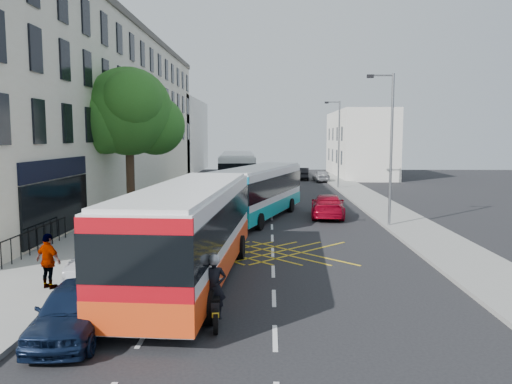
# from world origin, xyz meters

# --- Properties ---
(ground) EXTENTS (120.00, 120.00, 0.00)m
(ground) POSITION_xyz_m (0.00, 0.00, 0.00)
(ground) COLOR black
(ground) RESTS_ON ground
(pavement_left) EXTENTS (5.00, 70.00, 0.15)m
(pavement_left) POSITION_xyz_m (-8.50, 15.00, 0.07)
(pavement_left) COLOR gray
(pavement_left) RESTS_ON ground
(pavement_right) EXTENTS (3.00, 70.00, 0.15)m
(pavement_right) POSITION_xyz_m (7.50, 15.00, 0.07)
(pavement_right) COLOR gray
(pavement_right) RESTS_ON ground
(terrace_main) EXTENTS (8.30, 45.00, 13.50)m
(terrace_main) POSITION_xyz_m (-14.00, 24.49, 6.76)
(terrace_main) COLOR beige
(terrace_main) RESTS_ON ground
(terrace_far) EXTENTS (8.00, 20.00, 10.00)m
(terrace_far) POSITION_xyz_m (-14.00, 55.00, 5.00)
(terrace_far) COLOR silver
(terrace_far) RESTS_ON ground
(building_right) EXTENTS (6.00, 18.00, 8.00)m
(building_right) POSITION_xyz_m (11.00, 48.00, 4.00)
(building_right) COLOR silver
(building_right) RESTS_ON ground
(street_tree) EXTENTS (6.30, 5.70, 8.80)m
(street_tree) POSITION_xyz_m (-8.51, 14.97, 6.29)
(street_tree) COLOR #382619
(street_tree) RESTS_ON pavement_left
(lamp_near) EXTENTS (1.45, 0.15, 8.00)m
(lamp_near) POSITION_xyz_m (6.20, 12.00, 4.62)
(lamp_near) COLOR slate
(lamp_near) RESTS_ON pavement_right
(lamp_far) EXTENTS (1.45, 0.15, 8.00)m
(lamp_far) POSITION_xyz_m (6.20, 32.00, 4.62)
(lamp_far) COLOR slate
(lamp_far) RESTS_ON pavement_right
(railings) EXTENTS (0.08, 5.60, 1.14)m
(railings) POSITION_xyz_m (-9.70, 5.30, 0.72)
(railings) COLOR black
(railings) RESTS_ON pavement_left
(bus_near) EXTENTS (3.38, 11.73, 3.26)m
(bus_near) POSITION_xyz_m (-2.79, 1.77, 1.72)
(bus_near) COLOR silver
(bus_near) RESTS_ON ground
(bus_mid) EXTENTS (5.56, 11.21, 3.08)m
(bus_mid) POSITION_xyz_m (-0.80, 14.91, 1.62)
(bus_mid) COLOR silver
(bus_mid) RESTS_ON ground
(bus_far) EXTENTS (3.59, 12.48, 3.47)m
(bus_far) POSITION_xyz_m (-2.90, 28.33, 1.83)
(bus_far) COLOR silver
(bus_far) RESTS_ON ground
(motorbike) EXTENTS (0.70, 2.08, 1.85)m
(motorbike) POSITION_xyz_m (-1.57, -2.09, 0.87)
(motorbike) COLOR black
(motorbike) RESTS_ON ground
(parked_car_blue) EXTENTS (1.87, 4.00, 1.32)m
(parked_car_blue) POSITION_xyz_m (-4.90, -2.97, 0.66)
(parked_car_blue) COLOR #0C1832
(parked_car_blue) RESTS_ON ground
(parked_car_silver) EXTENTS (1.77, 4.48, 1.45)m
(parked_car_silver) POSITION_xyz_m (-5.60, 2.06, 0.73)
(parked_car_silver) COLOR #939499
(parked_car_silver) RESTS_ON ground
(red_hatchback) EXTENTS (2.42, 5.01, 1.41)m
(red_hatchback) POSITION_xyz_m (3.39, 15.38, 0.70)
(red_hatchback) COLOR #B10721
(red_hatchback) RESTS_ON ground
(distant_car_grey) EXTENTS (2.77, 5.04, 1.34)m
(distant_car_grey) POSITION_xyz_m (-1.46, 42.92, 0.67)
(distant_car_grey) COLOR #3F4047
(distant_car_grey) RESTS_ON ground
(distant_car_silver) EXTENTS (1.74, 3.84, 1.28)m
(distant_car_silver) POSITION_xyz_m (5.50, 39.68, 0.64)
(distant_car_silver) COLOR #94959B
(distant_car_silver) RESTS_ON ground
(distant_car_dark) EXTENTS (1.79, 4.26, 1.37)m
(distant_car_dark) POSITION_xyz_m (3.64, 42.35, 0.68)
(distant_car_dark) COLOR black
(distant_car_dark) RESTS_ON ground
(pedestrian_far) EXTENTS (1.10, 0.84, 1.73)m
(pedestrian_far) POSITION_xyz_m (-7.00, 0.32, 1.02)
(pedestrian_far) COLOR gray
(pedestrian_far) RESTS_ON pavement_left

